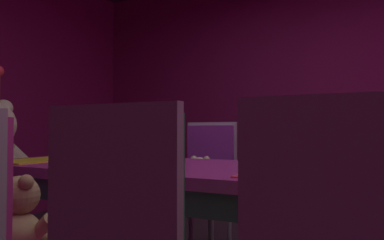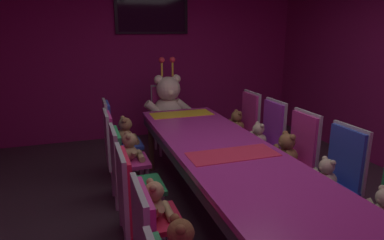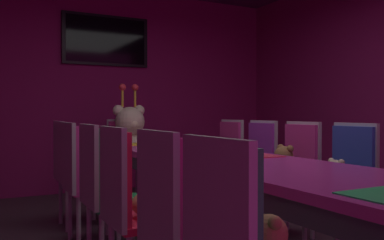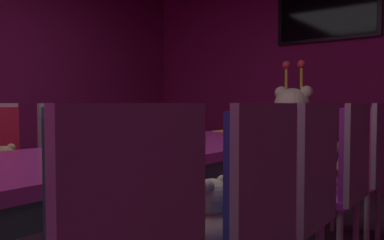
% 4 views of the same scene
% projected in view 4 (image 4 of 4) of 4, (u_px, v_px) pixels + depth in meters
% --- Properties ---
extents(wall_back, '(5.20, 0.12, 2.80)m').
position_uv_depth(wall_back, '(328.00, 68.00, 4.56)').
color(wall_back, '#8C1959').
rests_on(wall_back, ground_plane).
extents(banquet_table, '(0.90, 3.53, 0.75)m').
position_uv_depth(banquet_table, '(129.00, 165.00, 2.06)').
color(banquet_table, '#B22D8C').
rests_on(banquet_table, ground_plane).
extents(teddy_left_2, '(0.23, 0.30, 0.28)m').
position_uv_depth(teddy_left_2, '(4.00, 172.00, 2.28)').
color(teddy_left_2, tan).
rests_on(teddy_left_2, chair_left_2).
extents(chair_left_3, '(0.42, 0.41, 0.98)m').
position_uv_depth(chair_left_3, '(71.00, 157.00, 2.80)').
color(chair_left_3, '#268C4C').
rests_on(chair_left_3, ground_plane).
extents(chair_left_4, '(0.42, 0.41, 0.98)m').
position_uv_depth(chair_left_4, '(131.00, 149.00, 3.29)').
color(chair_left_4, '#CC338C').
rests_on(chair_left_4, ground_plane).
extents(teddy_left_4, '(0.24, 0.32, 0.30)m').
position_uv_depth(teddy_left_4, '(144.00, 151.00, 3.20)').
color(teddy_left_4, tan).
rests_on(teddy_left_4, chair_left_4).
extents(chair_left_5, '(0.42, 0.41, 0.98)m').
position_uv_depth(chair_left_5, '(177.00, 144.00, 3.72)').
color(chair_left_5, '#2D47B2').
rests_on(chair_left_5, ground_plane).
extents(teddy_left_5, '(0.26, 0.34, 0.32)m').
position_uv_depth(teddy_left_5, '(189.00, 145.00, 3.63)').
color(teddy_left_5, '#9E7247').
rests_on(teddy_left_5, chair_left_5).
extents(chair_right_2, '(0.42, 0.41, 0.98)m').
position_uv_depth(chair_right_2, '(246.00, 218.00, 1.30)').
color(chair_right_2, '#2D47B2').
rests_on(chair_right_2, ground_plane).
extents(teddy_right_2, '(0.22, 0.28, 0.26)m').
position_uv_depth(teddy_right_2, '(211.00, 218.00, 1.39)').
color(teddy_right_2, beige).
rests_on(teddy_right_2, chair_right_2).
extents(chair_right_3, '(0.42, 0.41, 0.98)m').
position_uv_depth(chair_right_3, '(301.00, 189.00, 1.75)').
color(chair_right_3, '#CC338C').
rests_on(chair_right_3, ground_plane).
extents(teddy_right_3, '(0.27, 0.35, 0.33)m').
position_uv_depth(teddy_right_3, '(271.00, 184.00, 1.84)').
color(teddy_right_3, olive).
rests_on(teddy_right_3, chair_right_3).
extents(chair_right_4, '(0.42, 0.41, 0.98)m').
position_uv_depth(chair_right_4, '(343.00, 171.00, 2.21)').
color(chair_right_4, purple).
rests_on(chair_right_4, ground_plane).
extents(teddy_right_4, '(0.23, 0.29, 0.28)m').
position_uv_depth(teddy_right_4, '(318.00, 172.00, 2.29)').
color(teddy_right_4, beige).
rests_on(teddy_right_4, chair_right_4).
extents(chair_right_5, '(0.42, 0.41, 0.98)m').
position_uv_depth(chair_right_5, '(368.00, 160.00, 2.66)').
color(chair_right_5, '#CC338C').
rests_on(chair_right_5, ground_plane).
extents(teddy_right_5, '(0.24, 0.31, 0.29)m').
position_uv_depth(teddy_right_5, '(346.00, 160.00, 2.75)').
color(teddy_right_5, olive).
rests_on(teddy_right_5, chair_right_5).
extents(throne_chair, '(0.41, 0.42, 0.98)m').
position_uv_depth(throne_chair, '(298.00, 142.00, 3.89)').
color(throne_chair, '#CC338C').
rests_on(throne_chair, ground_plane).
extents(king_teddy_bear, '(0.73, 0.57, 0.94)m').
position_uv_depth(king_teddy_bear, '(291.00, 126.00, 3.75)').
color(king_teddy_bear, beige).
rests_on(king_teddy_bear, throne_chair).
extents(wall_tv, '(1.18, 0.06, 0.69)m').
position_uv_depth(wall_tv, '(326.00, 11.00, 4.46)').
color(wall_tv, black).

